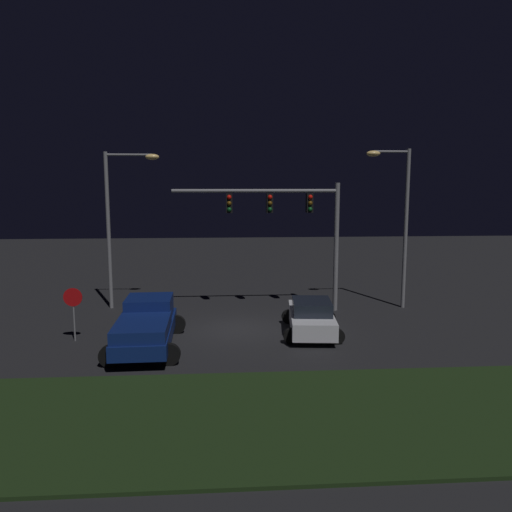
{
  "coord_description": "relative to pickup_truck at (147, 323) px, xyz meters",
  "views": [
    {
      "loc": [
        -0.63,
        -21.48,
        6.31
      ],
      "look_at": [
        0.93,
        1.06,
        3.14
      ],
      "focal_mm": 34.79,
      "sensor_mm": 36.0,
      "label": 1
    }
  ],
  "objects": [
    {
      "name": "ground_plane",
      "position": [
        3.62,
        2.26,
        -1.0
      ],
      "size": [
        80.0,
        80.0,
        0.0
      ],
      "primitive_type": "plane",
      "color": "black"
    },
    {
      "name": "grass_median",
      "position": [
        3.62,
        -6.45,
        -0.95
      ],
      "size": [
        27.58,
        6.43,
        0.1
      ],
      "primitive_type": "cube",
      "color": "black",
      "rests_on": "ground_plane"
    },
    {
      "name": "pickup_truck",
      "position": [
        0.0,
        0.0,
        0.0
      ],
      "size": [
        2.96,
        5.45,
        1.8
      ],
      "rotation": [
        0.0,
        0.0,
        1.6
      ],
      "color": "navy",
      "rests_on": "ground_plane"
    },
    {
      "name": "car_sedan",
      "position": [
        6.81,
        1.38,
        -0.26
      ],
      "size": [
        2.77,
        4.56,
        1.51
      ],
      "rotation": [
        0.0,
        0.0,
        1.47
      ],
      "color": "silver",
      "rests_on": "ground_plane"
    },
    {
      "name": "traffic_signal_gantry",
      "position": [
        6.32,
        5.32,
        3.9
      ],
      "size": [
        8.32,
        0.56,
        6.5
      ],
      "color": "slate",
      "rests_on": "ground_plane"
    },
    {
      "name": "street_lamp_left",
      "position": [
        -2.25,
        6.62,
        4.09
      ],
      "size": [
        2.78,
        0.44,
        8.05
      ],
      "color": "slate",
      "rests_on": "ground_plane"
    },
    {
      "name": "street_lamp_right",
      "position": [
        12.04,
        5.71,
        4.13
      ],
      "size": [
        2.28,
        0.44,
        8.21
      ],
      "color": "slate",
      "rests_on": "ground_plane"
    },
    {
      "name": "stop_sign",
      "position": [
        -3.09,
        0.98,
        0.56
      ],
      "size": [
        0.76,
        0.08,
        2.23
      ],
      "color": "slate",
      "rests_on": "ground_plane"
    }
  ]
}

